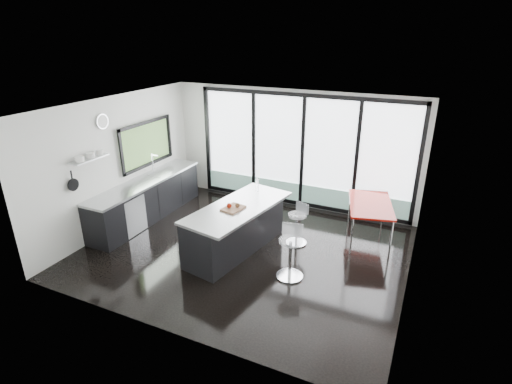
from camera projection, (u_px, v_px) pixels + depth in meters
The scene contains 11 objects.
floor at pixel (245, 250), 7.85m from camera, with size 6.00×5.00×0.00m, color black.
ceiling at pixel (243, 108), 6.79m from camera, with size 6.00×5.00×0.00m, color white.
wall_back at pixel (301, 157), 9.33m from camera, with size 6.00×0.09×2.80m.
wall_front at pixel (159, 247), 5.22m from camera, with size 6.00×0.00×2.80m, color silver.
wall_left at pixel (127, 152), 8.64m from camera, with size 0.26×5.00×2.80m.
wall_right at pixel (418, 214), 6.15m from camera, with size 0.00×5.00×2.80m, color silver.
counter_cabinets at pixel (147, 199), 9.05m from camera, with size 0.69×3.24×1.36m.
island at pixel (235, 227), 7.71m from camera, with size 1.37×2.48×1.24m.
bar_stool_near at pixel (290, 258), 6.88m from camera, with size 0.47×0.47×0.75m, color silver.
bar_stool_far at pixel (297, 229), 7.99m from camera, with size 0.42×0.42×0.66m, color silver.
red_table at pixel (369, 221), 8.20m from camera, with size 0.83×1.45×0.77m, color #820A04.
Camera 1 is at (3.06, -6.11, 4.04)m, focal length 28.00 mm.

